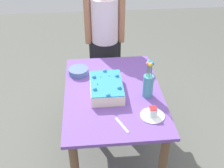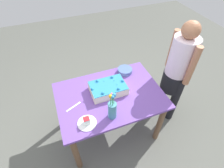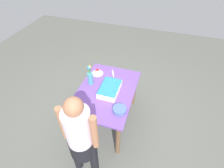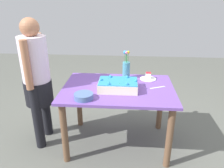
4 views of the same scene
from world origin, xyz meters
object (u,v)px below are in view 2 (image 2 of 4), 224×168
serving_plate_with_slice (87,122)px  fruit_bowl (125,70)px  cake_knife (74,107)px  sheet_cake (108,88)px  flower_vase (112,109)px  person_standing (177,69)px

serving_plate_with_slice → fruit_bowl: (-0.68, -0.59, 0.01)m
cake_knife → serving_plate_with_slice: bearing=-95.5°
sheet_cake → serving_plate_with_slice: 0.49m
flower_vase → fruit_bowl: bearing=-124.3°
flower_vase → cake_knife: bearing=-37.0°
cake_knife → fruit_bowl: 0.83m
sheet_cake → flower_vase: flower_vase is taller
flower_vase → person_standing: bearing=-163.4°
cake_knife → flower_vase: bearing=-60.8°
cake_knife → fruit_bowl: fruit_bowl is taller
person_standing → cake_knife: bearing=1.3°
serving_plate_with_slice → fruit_bowl: serving_plate_with_slice is taller
person_standing → flower_vase: bearing=16.6°
cake_knife → fruit_bowl: (-0.76, -0.33, 0.03)m
sheet_cake → serving_plate_with_slice: size_ratio=2.13×
flower_vase → fruit_bowl: size_ratio=1.81×
serving_plate_with_slice → person_standing: 1.30m
sheet_cake → person_standing: bearing=176.6°
cake_knife → flower_vase: (-0.35, 0.27, 0.13)m
cake_knife → person_standing: bearing=-22.5°
person_standing → fruit_bowl: bearing=-27.1°
serving_plate_with_slice → cake_knife: (0.08, -0.26, -0.02)m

